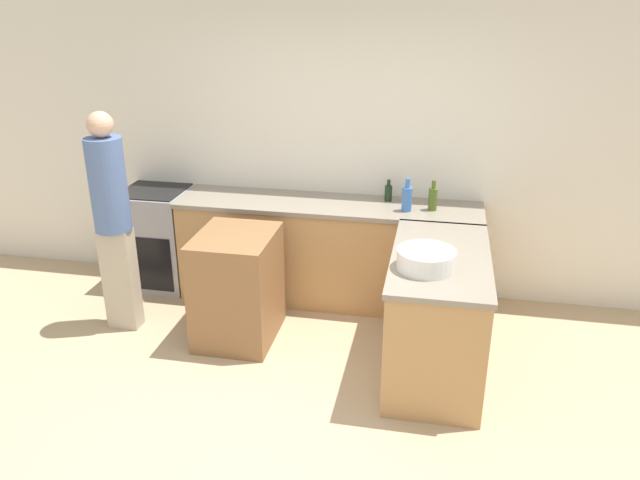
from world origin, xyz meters
TOP-DOWN VIEW (x-y plane):
  - ground_plane at (0.00, 0.00)m, footprint 14.00×14.00m
  - wall_back at (0.00, 2.13)m, footprint 8.00×0.06m
  - counter_back at (0.00, 1.80)m, footprint 2.67×0.63m
  - counter_peninsula at (0.99, 0.82)m, footprint 0.69×1.38m
  - range_oven at (-1.65, 1.80)m, footprint 0.61×0.60m
  - island_table at (-0.59, 0.98)m, footprint 0.60×0.72m
  - mixing_bowl at (0.89, 0.57)m, footprint 0.39×0.39m
  - water_bottle_blue at (0.68, 1.72)m, footprint 0.09×0.09m
  - wine_bottle_dark at (0.51, 1.96)m, footprint 0.07×0.07m
  - olive_oil_bottle at (0.90, 1.78)m, footprint 0.07×0.07m
  - person_by_range at (-1.59, 0.96)m, footprint 0.29×0.29m

SIDE VIEW (x-z plane):
  - ground_plane at x=0.00m, z-range 0.00..0.00m
  - island_table at x=-0.59m, z-range 0.00..0.90m
  - counter_back at x=0.00m, z-range 0.00..0.93m
  - counter_peninsula at x=0.99m, z-range 0.00..0.93m
  - range_oven at x=-1.65m, z-range 0.00..0.94m
  - mixing_bowl at x=0.89m, z-range 0.93..1.06m
  - wine_bottle_dark at x=0.51m, z-range 0.91..1.10m
  - person_by_range at x=-1.59m, z-range 0.10..1.92m
  - olive_oil_bottle at x=0.90m, z-range 0.90..1.16m
  - water_bottle_blue at x=0.68m, z-range 0.90..1.18m
  - wall_back at x=0.00m, z-range 0.00..2.70m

